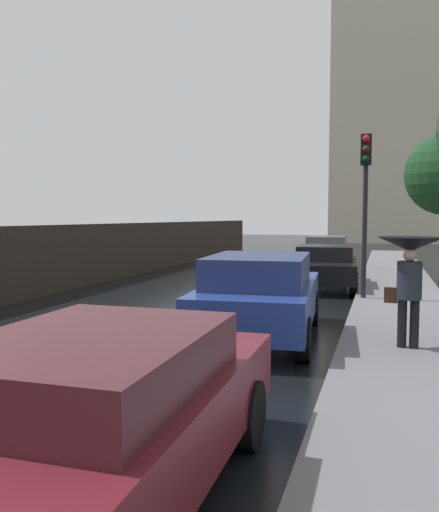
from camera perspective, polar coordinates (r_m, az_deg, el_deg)
car_blue_near_kerb at (r=9.32m, az=4.50°, el=-4.20°), size 2.18×4.36×1.51m
car_maroon_mid_road at (r=4.02m, az=-14.00°, el=-17.06°), size 1.91×4.41×1.34m
car_grey_far_ahead at (r=21.22m, az=11.62°, el=0.32°), size 1.81×4.53×1.41m
car_black_behind_camera at (r=16.06m, az=11.47°, el=-1.06°), size 2.07×3.90×1.31m
pedestrian_with_umbrella_near at (r=8.54m, az=20.08°, el=-0.50°), size 0.99×0.99×1.72m
traffic_light at (r=13.55m, az=15.67°, el=7.53°), size 0.26×0.39×4.07m
distant_tower at (r=50.13m, az=19.69°, el=20.66°), size 11.78×7.86×38.14m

